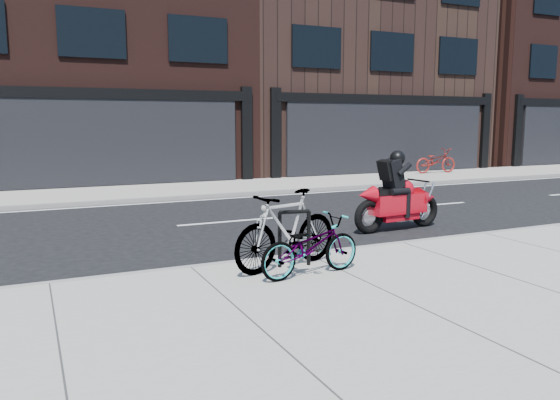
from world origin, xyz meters
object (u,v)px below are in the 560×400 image
bicycle_rear (287,229)px  motorcycle (402,197)px  bicycle_front (310,246)px  bicycle_far (436,161)px  bike_rack (294,233)px

bicycle_rear → motorcycle: bearing=103.9°
motorcycle → bicycle_rear: bearing=-155.0°
bicycle_front → motorcycle: (3.68, 2.73, 0.14)m
motorcycle → bicycle_far: motorcycle is taller
bicycle_front → motorcycle: bearing=-61.0°
bicycle_rear → bicycle_far: (12.34, 11.04, -0.08)m
bike_rack → motorcycle: bearing=30.6°
bicycle_rear → bicycle_far: bearing=115.5°
bike_rack → bicycle_far: size_ratio=0.44×
bicycle_front → bicycle_far: bearing=-54.1°
bicycle_rear → bicycle_far: bicycle_rear is taller
bicycle_far → bike_rack: bearing=135.1°
bicycle_front → bicycle_rear: bicycle_rear is taller
bicycle_front → bicycle_far: size_ratio=0.84×
bicycle_front → bicycle_far: (12.21, 11.55, 0.08)m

